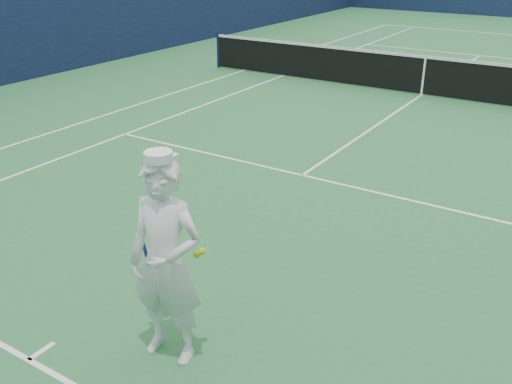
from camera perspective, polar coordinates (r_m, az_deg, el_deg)
ground at (r=15.37m, az=16.19°, el=9.27°), size 80.00×80.00×0.00m
court_markings at (r=15.37m, az=16.19°, el=9.29°), size 11.03×23.83×0.01m
windscreen_fence at (r=15.02m, az=17.10°, el=16.65°), size 20.12×36.12×4.00m
tennis_net at (r=15.25m, az=16.43°, el=11.28°), size 12.88×0.09×1.07m
tennis_player at (r=5.22m, az=-8.97°, el=-6.97°), size 0.86×0.59×2.07m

